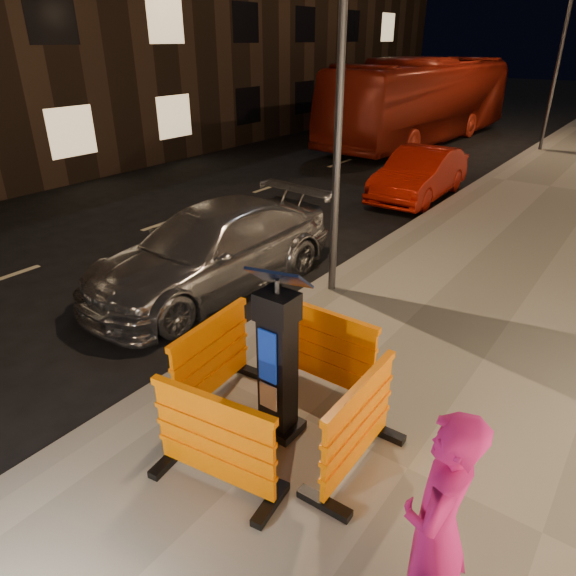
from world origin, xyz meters
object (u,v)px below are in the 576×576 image
Objects in this scene: barrier_front at (215,442)px; barrier_back at (327,350)px; parking_kiosk at (278,357)px; car_red at (417,198)px; car_silver at (215,286)px; bus_doubledecker at (418,141)px; man at (437,528)px; barrier_bldgside at (358,427)px; barrier_kerbside at (212,360)px.

barrier_back is at bearing 81.88° from barrier_front.
barrier_front is at bearing -93.12° from parking_kiosk.
car_red is at bearing 95.67° from barrier_front.
barrier_front and barrier_back have the same top height.
bus_doubledecker is (-2.91, 15.58, 0.00)m from car_silver.
barrier_front is 1.90m from barrier_back.
car_red is at bearing 101.95° from parking_kiosk.
barrier_front is 0.27× the size of car_silver.
barrier_front is at bearing -95.68° from man.
man is (2.06, -0.98, 0.00)m from parking_kiosk.
man is at bearing -132.48° from barrier_bldgside.
barrier_kerbside is 0.11× the size of bus_doubledecker.
parking_kiosk is at bearing -77.13° from car_red.
parking_kiosk is at bearing 88.88° from barrier_bldgside.
barrier_front is 11.08m from car_red.
barrier_front and barrier_bldgside have the same top height.
parking_kiosk is at bearing 81.88° from barrier_front.
barrier_kerbside is 0.33× the size of car_red.
barrier_back reaches higher than car_red.
barrier_back is at bearing -19.97° from car_silver.
parking_kiosk reaches higher than car_red.
man reaches higher than parking_kiosk.
man is (1.11, -0.98, 0.41)m from barrier_bldgside.
man reaches higher than barrier_kerbside.
car_red is (-2.64, 9.79, -1.07)m from parking_kiosk.
car_red is (-1.69, 9.79, -0.66)m from barrier_kerbside.
barrier_back is at bearing -138.07° from man.
car_silver is at bearing 59.12° from barrier_bldgside.
barrier_kerbside is (-0.95, 0.00, -0.41)m from parking_kiosk.
bus_doubledecker is 6.42× the size of man.
barrier_bldgside is 0.33× the size of car_red.
parking_kiosk is 1.03m from barrier_bldgside.
car_silver is at bearing 125.96° from barrier_front.
bus_doubledecker is at bearing 99.89° from barrier_front.
car_red is at bearing -161.42° from man.
car_red is at bearing 106.48° from barrier_back.
barrier_front is at bearing -140.12° from barrier_kerbside.
parking_kiosk is 1.00× the size of man.
barrier_back is 1.00× the size of barrier_kerbside.
parking_kiosk is 10.20m from car_red.
barrier_kerbside is 9.96m from car_red.
barrier_front is 1.00× the size of barrier_back.
parking_kiosk is 1.40× the size of barrier_front.
car_red is (0.60, 7.40, 0.00)m from car_silver.
man is (3.01, -0.98, 0.41)m from barrier_kerbside.
parking_kiosk is at bearing -120.34° from man.
barrier_bldgside is at bearing -72.08° from car_red.
barrier_front is 1.34m from barrier_bldgside.
man is at bearing -28.48° from parking_kiosk.
man is at bearing -43.21° from barrier_back.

